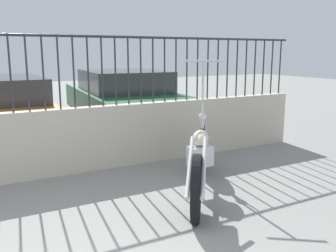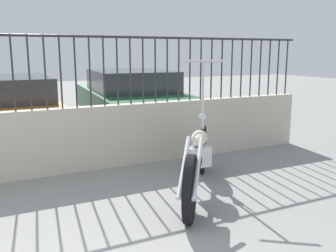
% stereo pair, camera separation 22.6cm
% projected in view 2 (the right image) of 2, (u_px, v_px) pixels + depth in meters
% --- Properties ---
extents(low_wall, '(9.78, 0.18, 0.92)m').
position_uv_depth(low_wall, '(2.00, 147.00, 4.87)').
color(low_wall, beige).
rests_on(low_wall, ground_plane).
extents(motorcycle_white, '(1.40, 1.88, 1.58)m').
position_uv_depth(motorcycle_white, '(197.00, 161.00, 4.36)').
color(motorcycle_white, black).
rests_on(motorcycle_white, ground_plane).
extents(car_orange, '(1.88, 4.51, 1.23)m').
position_uv_depth(car_orange, '(2.00, 108.00, 7.10)').
color(car_orange, black).
rests_on(car_orange, ground_plane).
extents(car_green, '(2.25, 4.73, 1.27)m').
position_uv_depth(car_green, '(130.00, 97.00, 8.68)').
color(car_green, black).
rests_on(car_green, ground_plane).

